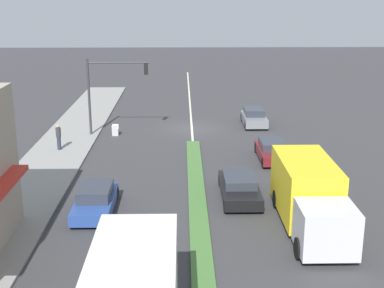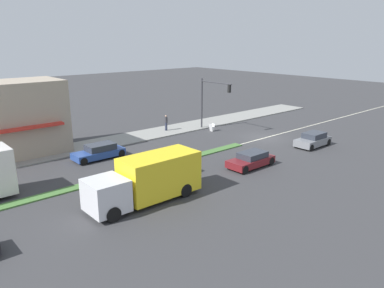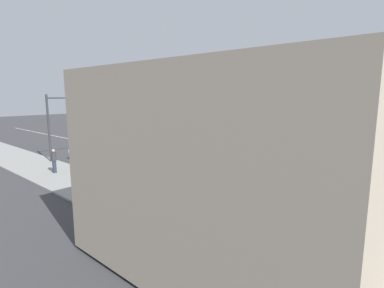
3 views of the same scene
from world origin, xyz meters
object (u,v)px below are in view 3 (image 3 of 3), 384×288
Objects in this scene: delivery_truck at (298,148)px; coupe_blue at (200,181)px; traffic_signal_main at (65,116)px; suv_black at (241,159)px; sedan_maroon at (202,145)px; warning_aframe_sign at (72,155)px; suv_grey at (145,137)px; pedestrian at (54,160)px.

delivery_truck reaches higher than coupe_blue.
suv_black is at bearing 123.40° from traffic_signal_main.
coupe_blue is (10.00, 8.18, 0.02)m from sedan_maroon.
traffic_signal_main is 3.50m from warning_aframe_sign.
suv_grey reaches higher than sedan_maroon.
traffic_signal_main is at bearing -125.86° from pedestrian.
sedan_maroon is at bearing -90.00° from delivery_truck.
suv_grey is at bearing -90.00° from sedan_maroon.
traffic_signal_main reaches higher than warning_aframe_sign.
sedan_maroon reaches higher than suv_black.
suv_black is 15.82m from suv_grey.
sedan_maroon is at bearing -113.29° from suv_black.
delivery_truck is at bearing 90.00° from sedan_maroon.
coupe_blue is at bearing 111.36° from pedestrian.
warning_aframe_sign is 0.20× the size of sedan_maroon.
pedestrian is at bearing -8.55° from sedan_maroon.
delivery_truck reaches higher than sedan_maroon.
sedan_maroon is 0.90× the size of suv_black.
suv_grey is at bearing -153.62° from pedestrian.
suv_grey is at bearing -90.00° from delivery_truck.
traffic_signal_main is at bearing -18.45° from warning_aframe_sign.
delivery_truck is 10.02m from sedan_maroon.
suv_grey reaches higher than warning_aframe_sign.
sedan_maroon is at bearing 150.84° from warning_aframe_sign.
sedan_maroon is (0.00, -9.98, -0.88)m from delivery_truck.
pedestrian reaches higher than sedan_maroon.
pedestrian is at bearing 54.14° from traffic_signal_main.
coupe_blue is (10.00, -1.80, -0.86)m from delivery_truck.
sedan_maroon is at bearing 90.00° from suv_grey.
suv_grey is (-0.00, -9.06, 0.05)m from sedan_maroon.
sedan_maroon is (-14.02, 2.11, -0.44)m from pedestrian.
delivery_truck is (-14.02, 12.09, 0.44)m from pedestrian.
sedan_maroon reaches higher than warning_aframe_sign.
delivery_truck is 1.65× the size of suv_black.
coupe_blue is (-4.02, 10.29, -0.42)m from pedestrian.
delivery_truck is at bearing 124.65° from traffic_signal_main.
suv_black is (-8.32, 12.62, -3.32)m from traffic_signal_main.
suv_black is (-11.22, 8.61, -0.45)m from pedestrian.
suv_grey is at bearing -120.11° from coupe_blue.
traffic_signal_main is 1.46× the size of suv_grey.
delivery_truck is 19.06m from suv_grey.
delivery_truck is 1.83× the size of sedan_maroon.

